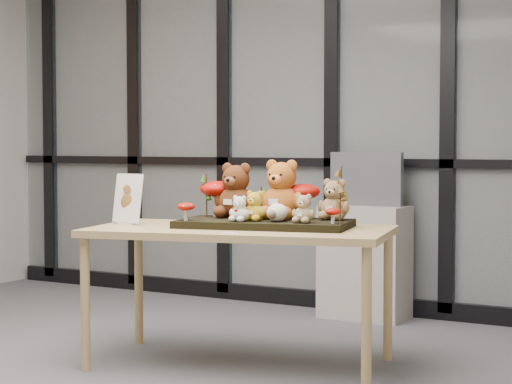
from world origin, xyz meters
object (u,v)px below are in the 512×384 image
Objects in this scene: bear_brown_medium at (236,188)px; mushroom_front_right at (333,215)px; diorama_tray at (265,224)px; plush_cream_hedgehog at (277,212)px; cabinet at (365,262)px; display_table at (240,240)px; mushroom_back_right at (303,199)px; bear_pooh_yellow at (282,186)px; bear_white_bow at (240,207)px; bear_tan_back at (334,197)px; mushroom_back_left at (217,197)px; sign_holder at (128,201)px; bear_beige_small at (304,207)px; bear_small_yellow at (255,204)px; monitor at (366,179)px; mushroom_front_left at (186,211)px.

mushroom_front_right is at bearing -21.58° from bear_brown_medium.
diorama_tray is at bearing -28.12° from bear_brown_medium.
cabinet is (-0.17, 1.56, -0.45)m from plush_cream_hedgehog.
display_table is 0.42m from mushroom_back_right.
mushroom_back_right is at bearing 141.85° from mushroom_front_right.
bear_white_bow is at bearing -125.43° from bear_pooh_yellow.
bear_tan_back is 2.28× the size of plush_cream_hedgehog.
mushroom_back_left reaches higher than diorama_tray.
bear_tan_back is 1.14m from sign_holder.
plush_cream_hedgehog is at bearing -82.13° from bear_pooh_yellow.
plush_cream_hedgehog is (0.32, -0.12, -0.11)m from bear_brown_medium.
mushroom_back_left reaches higher than bear_beige_small.
diorama_tray is 2.73× the size of bear_brown_medium.
mushroom_front_right is (0.63, -0.09, -0.12)m from bear_brown_medium.
bear_small_yellow is 0.23× the size of cabinet.
diorama_tray is at bearing 69.37° from bear_small_yellow.
bear_pooh_yellow reaches higher than bear_brown_medium.
mushroom_front_right is (0.15, 0.02, -0.04)m from bear_beige_small.
mushroom_back_left is at bearing 153.38° from diorama_tray.
sign_holder reaches higher than bear_white_bow.
bear_beige_small is (0.28, 0.03, -0.01)m from bear_small_yellow.
mushroom_back_right reaches higher than cabinet.
mushroom_back_left is at bearing 153.58° from bear_beige_small.
mushroom_back_right is 0.27× the size of cabinet.
plush_cream_hedgehog is 0.21× the size of monitor.
mushroom_front_right is (0.43, 0.05, -0.04)m from bear_small_yellow.
plush_cream_hedgehog is (0.12, 0.02, -0.03)m from bear_small_yellow.
cabinet is (-0.19, 1.30, -0.50)m from mushroom_back_right.
bear_small_yellow is 1.98× the size of mushroom_front_right.
bear_beige_small reaches higher than cabinet.
mushroom_back_left is (-0.34, 0.17, 0.02)m from bear_small_yellow.
mushroom_front_right is 1.66m from cabinet.
display_table is 0.32m from bear_brown_medium.
bear_beige_small is at bearing -62.02° from mushroom_back_right.
display_table is at bearing 32.88° from mushroom_front_left.
mushroom_front_left is at bearing -158.23° from diorama_tray.
bear_pooh_yellow is (0.14, 0.20, 0.28)m from display_table.
sign_holder is at bearing 178.39° from display_table.
bear_white_bow reaches higher than diorama_tray.
bear_beige_small is (0.37, 0.02, 0.19)m from display_table.
monitor reaches higher than bear_brown_medium.
bear_brown_medium is 0.43× the size of cabinet.
plush_cream_hedgehog is at bearing 20.78° from mushroom_front_left.
bear_brown_medium is at bearing 152.97° from bear_beige_small.
display_table is 0.37m from mushroom_back_left.
bear_small_yellow reaches higher than bear_beige_small.
bear_white_bow is 0.54× the size of sign_holder.
mushroom_front_right is at bearing -34.91° from bear_pooh_yellow.
display_table is 3.35× the size of monitor.
plush_cream_hedgehog is at bearing -83.74° from cabinet.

